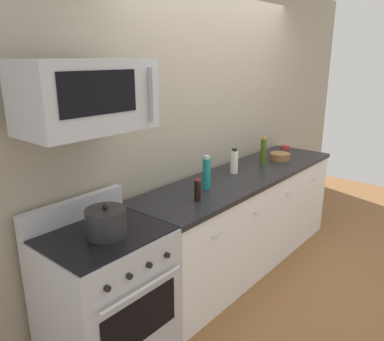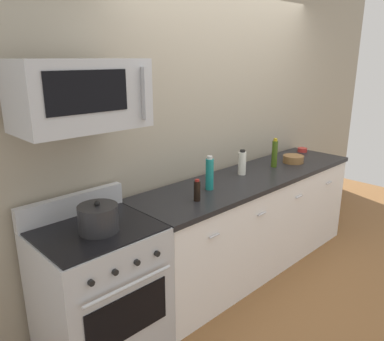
{
  "view_description": "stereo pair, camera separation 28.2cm",
  "coord_description": "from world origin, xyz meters",
  "views": [
    {
      "loc": [
        -2.89,
        -1.79,
        1.96
      ],
      "look_at": [
        -0.82,
        -0.05,
        1.15
      ],
      "focal_mm": 35.49,
      "sensor_mm": 36.0,
      "label": 1
    },
    {
      "loc": [
        -2.7,
        -1.99,
        1.96
      ],
      "look_at": [
        -0.82,
        -0.05,
        1.15
      ],
      "focal_mm": 35.49,
      "sensor_mm": 36.0,
      "label": 2
    }
  ],
  "objects": [
    {
      "name": "bottle_sparkling_teal",
      "position": [
        -0.56,
        0.01,
        1.05
      ],
      "size": [
        0.07,
        0.07,
        0.28
      ],
      "color": "#197F7A",
      "rests_on": "countertop_slab"
    },
    {
      "name": "back_wall",
      "position": [
        0.0,
        0.41,
        1.35
      ],
      "size": [
        5.59,
        0.1,
        2.7
      ],
      "primitive_type": "cube",
      "color": "#9E937F",
      "rests_on": "ground_plane"
    },
    {
      "name": "stockpot",
      "position": [
        -1.62,
        -0.05,
        1.01
      ],
      "size": [
        0.25,
        0.25,
        0.2
      ],
      "color": "#262628",
      "rests_on": "range_oven"
    },
    {
      "name": "bowl_wooden_salad",
      "position": [
        0.65,
        -0.02,
        0.96
      ],
      "size": [
        0.21,
        0.21,
        0.07
      ],
      "color": "brown",
      "rests_on": "countertop_slab"
    },
    {
      "name": "bottle_olive_oil",
      "position": [
        0.37,
        0.03,
        1.06
      ],
      "size": [
        0.06,
        0.06,
        0.28
      ],
      "color": "#385114",
      "rests_on": "countertop_slab"
    },
    {
      "name": "microwave",
      "position": [
        -1.62,
        0.05,
        1.75
      ],
      "size": [
        0.74,
        0.44,
        0.4
      ],
      "color": "#B7BABF"
    },
    {
      "name": "ground_plane",
      "position": [
        0.0,
        0.0,
        0.0
      ],
      "size": [
        6.7,
        6.7,
        0.0
      ],
      "primitive_type": "plane",
      "color": "brown"
    },
    {
      "name": "bottle_vinegar_white",
      "position": [
        -0.05,
        0.09,
        1.03
      ],
      "size": [
        0.07,
        0.07,
        0.23
      ],
      "color": "silver",
      "rests_on": "countertop_slab"
    },
    {
      "name": "bottle_soy_sauce_dark",
      "position": [
        -0.82,
        -0.1,
        1.0
      ],
      "size": [
        0.05,
        0.05,
        0.17
      ],
      "color": "black",
      "rests_on": "countertop_slab"
    },
    {
      "name": "counter_unit",
      "position": [
        -0.0,
        -0.0,
        0.46
      ],
      "size": [
        2.5,
        0.66,
        0.92
      ],
      "color": "white",
      "rests_on": "ground_plane"
    },
    {
      "name": "range_oven",
      "position": [
        -1.62,
        0.0,
        0.47
      ],
      "size": [
        0.76,
        0.69,
        1.07
      ],
      "color": "#B7BABF",
      "rests_on": "ground_plane"
    },
    {
      "name": "bowl_red_small",
      "position": [
        1.12,
        0.16,
        0.94
      ],
      "size": [
        0.11,
        0.11,
        0.04
      ],
      "color": "#B72D28",
      "rests_on": "countertop_slab"
    }
  ]
}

